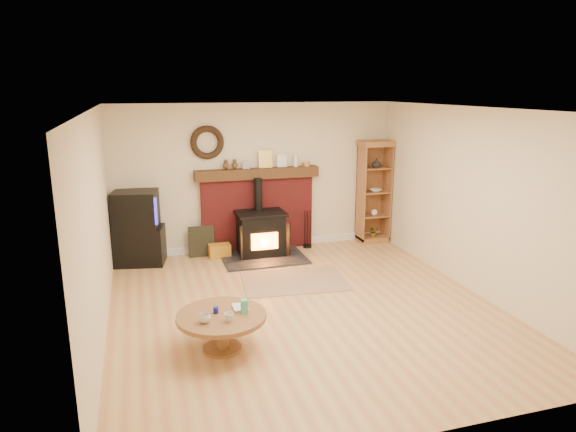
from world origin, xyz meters
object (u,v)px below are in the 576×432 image
object	(u,v)px
wood_stove	(261,235)
coffee_table	(222,321)
tv_unit	(137,229)
curio_cabinet	(373,192)

from	to	relation	value
wood_stove	coffee_table	world-z (taller)	wood_stove
wood_stove	coffee_table	distance (m)	3.31
coffee_table	wood_stove	bearing A→B (deg)	68.87
tv_unit	curio_cabinet	xyz separation A→B (m)	(4.28, 0.09, 0.37)
wood_stove	coffee_table	bearing A→B (deg)	-111.13
wood_stove	curio_cabinet	xyz separation A→B (m)	(2.24, 0.28, 0.58)
curio_cabinet	coffee_table	bearing A→B (deg)	-135.52
curio_cabinet	coffee_table	xyz separation A→B (m)	(-3.43, -3.37, -0.61)
wood_stove	coffee_table	xyz separation A→B (m)	(-1.19, -3.09, -0.04)
wood_stove	curio_cabinet	world-z (taller)	curio_cabinet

